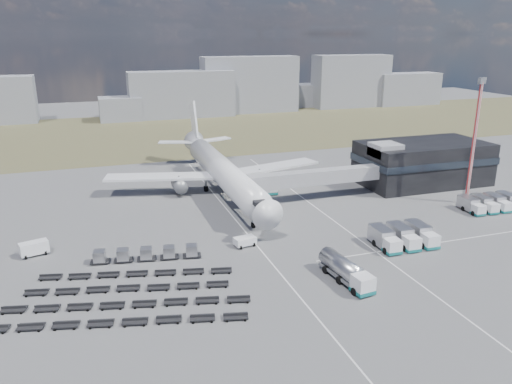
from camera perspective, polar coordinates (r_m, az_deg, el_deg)
name	(u,v)px	position (r m, az deg, el deg)	size (l,w,h in m)	color
ground	(270,246)	(85.83, 1.57, -6.19)	(420.00, 420.00, 0.00)	#565659
grass_strip	(168,132)	(188.88, -10.03, 6.78)	(420.00, 90.00, 0.01)	#4E4B2F
lane_markings	(314,233)	(91.89, 6.67, -4.65)	(47.12, 110.00, 0.01)	silver
terminal	(422,162)	(126.55, 18.46, 3.27)	(30.40, 16.40, 11.00)	black
jet_bridge	(307,178)	(107.64, 5.82, 1.57)	(30.30, 3.80, 7.05)	#939399
airliner	(221,170)	(113.34, -4.03, 2.56)	(51.59, 64.53, 17.62)	white
skyline	(209,93)	(229.30, -5.45, 11.23)	(286.10, 26.94, 25.07)	gray
fuel_tanker	(346,271)	(74.58, 10.24, -8.86)	(3.93, 11.03, 3.49)	white
pushback_tug	(245,242)	(85.54, -1.28, -5.69)	(3.64, 2.05, 1.60)	white
utility_van	(34,249)	(89.63, -24.02, -5.93)	(4.38, 1.98, 2.33)	white
catering_truck	(269,186)	(114.22, 1.55, 0.74)	(3.51, 6.71, 2.94)	white
service_trucks_near	(403,236)	(89.14, 16.47, -4.89)	(10.00, 7.67, 2.98)	white
service_trucks_far	(491,203)	(113.39, 25.25, -1.16)	(12.07, 7.00, 2.62)	white
uld_row	(146,254)	(82.12, -12.43, -6.90)	(17.40, 4.64, 1.90)	black
baggage_dollies	(126,296)	(71.94, -14.66, -11.46)	(34.10, 21.61, 0.76)	black
floodlight_mast	(474,142)	(113.03, 23.63, 5.21)	(2.49, 2.04, 26.37)	red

